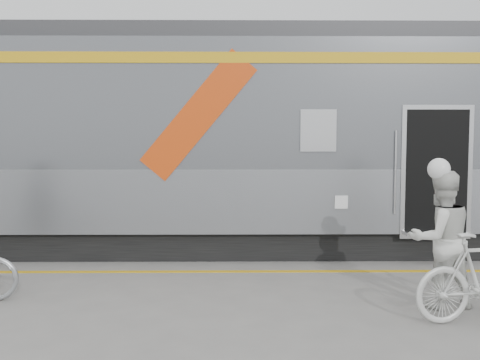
{
  "coord_description": "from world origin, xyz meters",
  "views": [
    {
      "loc": [
        0.58,
        -5.78,
        2.02
      ],
      "look_at": [
        0.65,
        1.6,
        1.5
      ],
      "focal_mm": 38.0,
      "sensor_mm": 36.0,
      "label": 1
    }
  ],
  "objects": [
    {
      "name": "ground",
      "position": [
        0.0,
        0.0,
        0.0
      ],
      "size": [
        90.0,
        90.0,
        0.0
      ],
      "primitive_type": "plane",
      "color": "slate",
      "rests_on": "ground"
    },
    {
      "name": "train",
      "position": [
        1.77,
        4.19,
        2.05
      ],
      "size": [
        24.0,
        3.17,
        4.1
      ],
      "color": "black",
      "rests_on": "ground"
    },
    {
      "name": "safety_strip",
      "position": [
        0.0,
        2.15,
        0.0
      ],
      "size": [
        24.0,
        0.12,
        0.01
      ],
      "primitive_type": "cube",
      "color": "gold",
      "rests_on": "ground"
    },
    {
      "name": "woman",
      "position": [
        3.12,
        0.41,
        0.85
      ],
      "size": [
        0.92,
        0.77,
        1.7
      ],
      "primitive_type": "imported",
      "rotation": [
        0.0,
        0.0,
        3.3
      ],
      "color": "silver",
      "rests_on": "ground"
    },
    {
      "name": "helmet_woman",
      "position": [
        3.12,
        0.41,
        1.83
      ],
      "size": [
        0.27,
        0.27,
        0.27
      ],
      "primitive_type": "sphere",
      "color": "white",
      "rests_on": "woman"
    }
  ]
}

